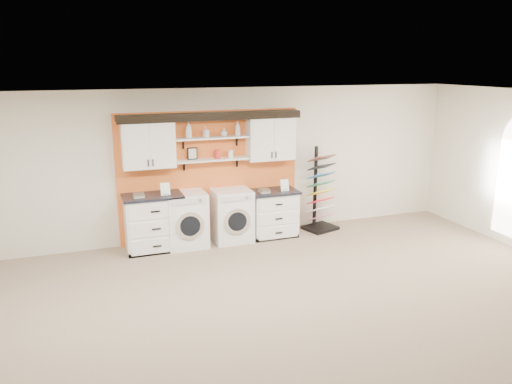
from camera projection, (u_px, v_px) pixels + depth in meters
name	position (u px, v px, depth m)	size (l,w,h in m)	color
floor	(296.00, 342.00, 5.96)	(10.00, 10.00, 0.00)	gray
ceiling	(301.00, 106.00, 5.25)	(10.00, 10.00, 0.00)	white
wall_back	(210.00, 165.00, 9.25)	(10.00, 10.00, 0.00)	beige
accent_panel	(210.00, 176.00, 9.27)	(3.40, 0.07, 2.40)	orange
upper_cabinet_left	(148.00, 144.00, 8.58)	(0.90, 0.35, 0.84)	white
upper_cabinet_right	(271.00, 137.00, 9.31)	(0.90, 0.35, 0.84)	white
shelf_lower	(212.00, 160.00, 9.04)	(1.32, 0.28, 0.03)	white
shelf_upper	(212.00, 138.00, 8.94)	(1.32, 0.28, 0.03)	white
crown_molding	(211.00, 115.00, 8.85)	(3.30, 0.41, 0.13)	black
picture_frame	(192.00, 154.00, 8.94)	(0.18, 0.02, 0.22)	black
canister_red	(217.00, 154.00, 9.05)	(0.11, 0.11, 0.16)	red
canister_cream	(231.00, 154.00, 9.13)	(0.10, 0.10, 0.14)	silver
base_cabinet_left	(154.00, 223.00, 8.79)	(1.03, 0.66, 1.01)	white
base_cabinet_right	(273.00, 213.00, 9.53)	(0.91, 0.66, 0.90)	white
washer	(186.00, 219.00, 8.97)	(0.71, 0.71, 1.00)	white
dryer	(232.00, 215.00, 9.25)	(0.70, 0.71, 0.97)	white
sample_rack	(320.00, 204.00, 9.87)	(0.72, 0.66, 1.66)	black
soap_bottle_a	(189.00, 130.00, 8.76)	(0.11, 0.11, 0.29)	silver
soap_bottle_b	(206.00, 132.00, 8.88)	(0.08, 0.08, 0.18)	silver
soap_bottle_c	(224.00, 132.00, 8.99)	(0.11, 0.11, 0.15)	silver
soap_bottle_d	(238.00, 129.00, 9.06)	(0.10, 0.10, 0.26)	silver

